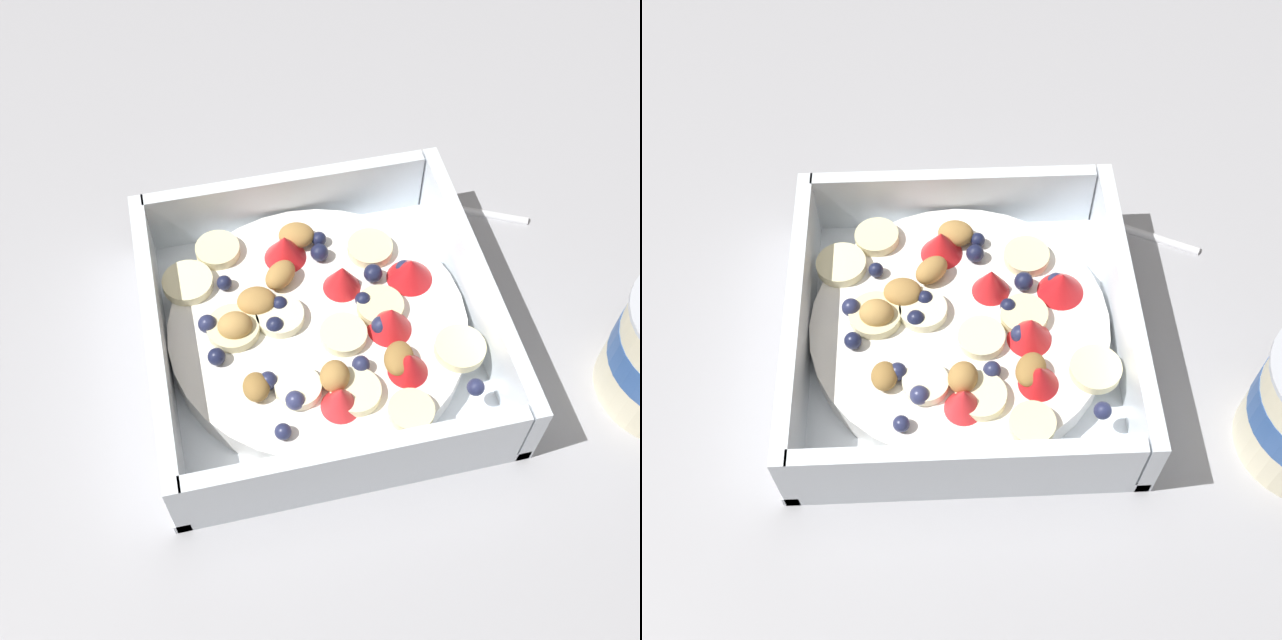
{
  "view_description": "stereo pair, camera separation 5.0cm",
  "coord_description": "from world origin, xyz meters",
  "views": [
    {
      "loc": [
        0.26,
        -0.06,
        0.45
      ],
      "look_at": [
        -0.02,
        0.0,
        0.03
      ],
      "focal_mm": 43.9,
      "sensor_mm": 36.0,
      "label": 1
    },
    {
      "loc": [
        0.27,
        -0.01,
        0.45
      ],
      "look_at": [
        -0.02,
        0.0,
        0.03
      ],
      "focal_mm": 43.9,
      "sensor_mm": 36.0,
      "label": 2
    }
  ],
  "objects": [
    {
      "name": "ground_plane",
      "position": [
        0.0,
        0.0,
        0.0
      ],
      "size": [
        2.4,
        2.4,
        0.0
      ],
      "primitive_type": "plane",
      "color": "#9E9EA3"
    },
    {
      "name": "spoon",
      "position": [
        -0.14,
        0.07,
        0.0
      ],
      "size": [
        0.09,
        0.16,
        0.01
      ],
      "color": "silver",
      "rests_on": "ground"
    },
    {
      "name": "fruit_bowl",
      "position": [
        -0.02,
        0.0,
        0.02
      ],
      "size": [
        0.22,
        0.22,
        0.06
      ],
      "color": "white",
      "rests_on": "ground"
    }
  ]
}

